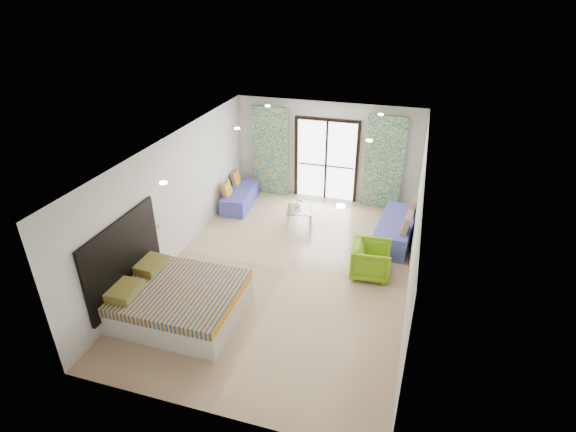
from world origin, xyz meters
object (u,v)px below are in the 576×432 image
(coffee_table, at_px, (300,211))
(armchair, at_px, (371,258))
(bed, at_px, (177,300))
(daybed_left, at_px, (240,196))
(daybed_right, at_px, (397,229))

(coffee_table, bearing_deg, armchair, -40.24)
(bed, relative_size, armchair, 2.76)
(bed, xyz_separation_m, daybed_left, (-0.63, 4.55, -0.07))
(bed, xyz_separation_m, daybed_right, (3.60, 3.86, -0.02))
(bed, height_order, daybed_left, daybed_left)
(daybed_right, distance_m, armchair, 1.63)
(daybed_left, height_order, daybed_right, daybed_right)
(armchair, bearing_deg, daybed_left, 54.87)
(bed, distance_m, armchair, 3.93)
(armchair, bearing_deg, bed, 120.91)
(coffee_table, bearing_deg, bed, -107.14)
(daybed_left, relative_size, armchair, 2.11)
(daybed_left, bearing_deg, bed, -87.09)
(daybed_right, bearing_deg, daybed_left, 175.97)
(daybed_left, height_order, coffee_table, daybed_left)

